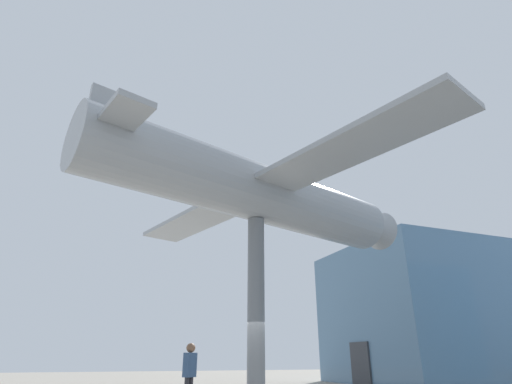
{
  "coord_description": "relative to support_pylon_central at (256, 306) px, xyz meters",
  "views": [
    {
      "loc": [
        12.8,
        -4.76,
        1.42
      ],
      "look_at": [
        0.0,
        0.0,
        7.12
      ],
      "focal_mm": 28.0,
      "sensor_mm": 36.0,
      "label": 1
    }
  ],
  "objects": [
    {
      "name": "visitor_person",
      "position": [
        -0.28,
        -2.04,
        -1.94
      ],
      "size": [
        0.42,
        0.45,
        1.85
      ],
      "rotation": [
        0.0,
        0.0,
        5.37
      ],
      "color": "#232328",
      "rests_on": "ground_plane"
    },
    {
      "name": "support_pylon_central",
      "position": [
        0.0,
        0.0,
        0.0
      ],
      "size": [
        0.58,
        0.58,
        6.04
      ],
      "color": "slate",
      "rests_on": "ground_plane"
    },
    {
      "name": "suspended_airplane",
      "position": [
        -0.11,
        0.33,
        4.1
      ],
      "size": [
        15.31,
        14.49,
        2.91
      ],
      "rotation": [
        0.0,
        0.0,
        0.33
      ],
      "color": "#93999E",
      "rests_on": "support_pylon_central"
    },
    {
      "name": "glass_pavilion_left",
      "position": [
        -8.54,
        15.88,
        1.05
      ],
      "size": [
        9.83,
        12.55,
        8.71
      ],
      "color": "slate",
      "rests_on": "ground_plane"
    }
  ]
}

